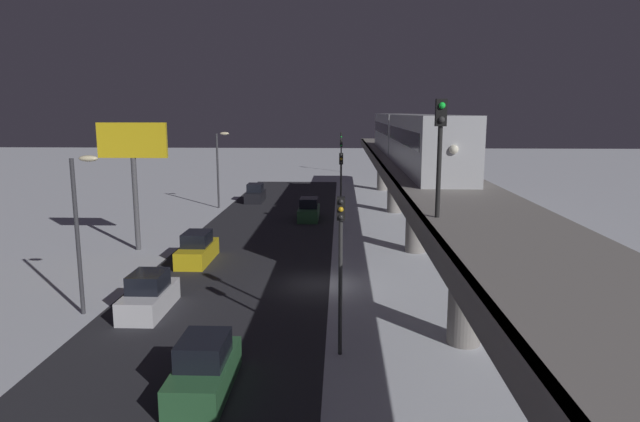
{
  "coord_description": "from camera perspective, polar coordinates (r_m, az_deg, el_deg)",
  "views": [
    {
      "loc": [
        -1.28,
        29.94,
        9.6
      ],
      "look_at": [
        0.31,
        -11.74,
        2.12
      ],
      "focal_mm": 31.04,
      "sensor_mm": 36.0,
      "label": 1
    }
  ],
  "objects": [
    {
      "name": "sedan_white",
      "position": [
        28.4,
        -17.22,
        -8.36
      ],
      "size": [
        1.8,
        4.29,
        1.97
      ],
      "color": "silver",
      "rests_on": "ground_plane"
    },
    {
      "name": "avenue_asphalt",
      "position": [
        32.02,
        -8.97,
        -7.4
      ],
      "size": [
        11.0,
        93.09,
        0.01
      ],
      "primitive_type": "cube",
      "color": "#28282D",
      "rests_on": "ground_plane"
    },
    {
      "name": "ground_plane",
      "position": [
        31.47,
        -0.26,
        -7.6
      ],
      "size": [
        240.0,
        240.0,
        0.0
      ],
      "primitive_type": "plane",
      "color": "silver"
    },
    {
      "name": "sedan_green",
      "position": [
        50.06,
        -1.16,
        0.04
      ],
      "size": [
        1.8,
        4.54,
        1.97
      ],
      "rotation": [
        0.0,
        0.0,
        3.14
      ],
      "color": "#2D6038",
      "rests_on": "ground_plane"
    },
    {
      "name": "sedan_yellow",
      "position": [
        36.81,
        -12.54,
        -3.92
      ],
      "size": [
        1.8,
        4.73,
        1.97
      ],
      "color": "gold",
      "rests_on": "ground_plane"
    },
    {
      "name": "street_lamp_near",
      "position": [
        28.16,
        -23.46,
        -0.47
      ],
      "size": [
        1.35,
        0.44,
        7.65
      ],
      "color": "#38383D",
      "rests_on": "ground_plane"
    },
    {
      "name": "traffic_light_mid",
      "position": [
        44.28,
        2.18,
        3.15
      ],
      "size": [
        0.32,
        0.44,
        6.4
      ],
      "color": "#2D2D2D",
      "rests_on": "ground_plane"
    },
    {
      "name": "elevated_railway",
      "position": [
        30.69,
        11.76,
        1.75
      ],
      "size": [
        5.0,
        93.09,
        6.03
      ],
      "color": "gray",
      "rests_on": "ground_plane"
    },
    {
      "name": "commercial_billboard",
      "position": [
        40.23,
        -18.74,
        5.68
      ],
      "size": [
        4.8,
        0.36,
        8.9
      ],
      "color": "#4C4C51",
      "rests_on": "ground_plane"
    },
    {
      "name": "traffic_light_distant",
      "position": [
        90.29,
        2.2,
        6.73
      ],
      "size": [
        0.32,
        0.44,
        6.4
      ],
      "color": "#2D2D2D",
      "rests_on": "ground_plane"
    },
    {
      "name": "subway_train",
      "position": [
        44.51,
        8.98,
        7.74
      ],
      "size": [
        2.94,
        36.87,
        3.4
      ],
      "color": "#B7BABF",
      "rests_on": "elevated_railway"
    },
    {
      "name": "sedan_green_2",
      "position": [
        20.34,
        -11.83,
        -15.7
      ],
      "size": [
        1.8,
        4.42,
        1.97
      ],
      "rotation": [
        0.0,
        0.0,
        3.14
      ],
      "color": "#2D6038",
      "rests_on": "ground_plane"
    },
    {
      "name": "street_lamp_far",
      "position": [
        56.47,
        -10.31,
        5.14
      ],
      "size": [
        1.35,
        0.44,
        7.65
      ],
      "color": "#38383D",
      "rests_on": "ground_plane"
    },
    {
      "name": "traffic_light_near",
      "position": [
        21.55,
        2.14,
        -4.36
      ],
      "size": [
        0.32,
        0.44,
        6.4
      ],
      "color": "#2D2D2D",
      "rests_on": "ground_plane"
    },
    {
      "name": "rail_signal",
      "position": [
        19.1,
        12.28,
        7.42
      ],
      "size": [
        0.36,
        0.41,
        4.0
      ],
      "color": "black",
      "rests_on": "elevated_railway"
    },
    {
      "name": "traffic_light_far",
      "position": [
        67.26,
        2.19,
        5.55
      ],
      "size": [
        0.32,
        0.44,
        6.4
      ],
      "color": "#2D2D2D",
      "rests_on": "ground_plane"
    },
    {
      "name": "sedan_black_2",
      "position": [
        60.41,
        -6.69,
        1.72
      ],
      "size": [
        1.8,
        4.08,
        1.97
      ],
      "color": "black",
      "rests_on": "ground_plane"
    }
  ]
}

